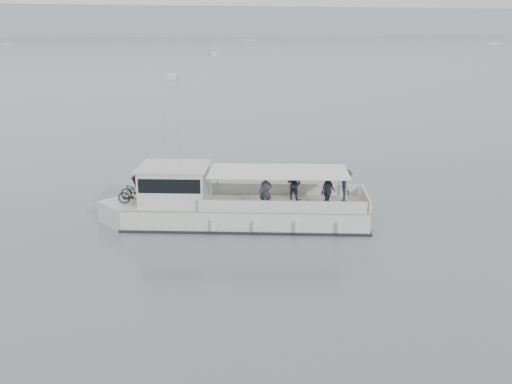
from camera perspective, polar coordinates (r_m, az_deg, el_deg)
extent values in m
plane|color=slate|center=(27.81, 7.94, -3.78)|extent=(1400.00, 1400.00, 0.00)
cube|color=#939EA8|center=(583.95, -15.50, 16.10)|extent=(1400.00, 90.00, 28.00)
cube|color=silver|center=(28.29, -0.97, -2.33)|extent=(12.16, 6.69, 1.28)
cube|color=silver|center=(29.22, -12.59, -2.12)|extent=(3.03, 3.03, 1.28)
cube|color=beige|center=(28.09, -0.98, -1.10)|extent=(12.16, 6.69, 0.06)
cube|color=black|center=(28.41, -0.97, -3.08)|extent=(12.39, 6.87, 0.18)
cube|color=silver|center=(29.41, 2.63, 0.28)|extent=(7.48, 2.57, 0.59)
cube|color=silver|center=(26.51, 2.64, -1.51)|extent=(7.48, 2.57, 0.59)
cube|color=silver|center=(28.27, 10.91, -0.66)|extent=(1.08, 3.01, 0.59)
cube|color=silver|center=(28.27, -8.16, 0.71)|extent=(3.82, 3.50, 1.77)
cube|color=black|center=(28.55, -11.17, 1.03)|extent=(1.30, 2.50, 1.14)
cube|color=black|center=(28.19, -8.18, 1.29)|extent=(3.64, 3.48, 0.69)
cube|color=silver|center=(28.03, -8.23, 2.55)|extent=(4.06, 3.75, 0.10)
cube|color=white|center=(27.60, 2.26, 2.07)|extent=(7.26, 4.90, 0.08)
cylinder|color=silver|center=(26.68, -4.53, -0.27)|extent=(0.07, 0.07, 1.62)
cylinder|color=silver|center=(29.31, -3.89, 1.25)|extent=(0.07, 0.07, 1.62)
cylinder|color=silver|center=(26.67, 8.99, -0.43)|extent=(0.07, 0.07, 1.62)
cylinder|color=silver|center=(29.30, 8.41, 1.11)|extent=(0.07, 0.07, 1.62)
cylinder|color=silver|center=(28.73, -9.18, 5.44)|extent=(0.04, 0.04, 2.55)
cylinder|color=silver|center=(27.07, -7.77, 4.42)|extent=(0.04, 0.04, 2.16)
cylinder|color=silver|center=(26.77, -4.35, -3.36)|extent=(0.30, 0.30, 0.49)
cylinder|color=silver|center=(26.62, -0.14, -3.43)|extent=(0.30, 0.30, 0.49)
cylinder|color=silver|center=(26.60, 4.09, -3.48)|extent=(0.30, 0.30, 0.49)
cylinder|color=silver|center=(26.74, 8.31, -3.51)|extent=(0.30, 0.30, 0.49)
imported|color=black|center=(29.17, -11.78, 0.12)|extent=(1.78, 1.09, 0.88)
imported|color=black|center=(28.44, -12.15, -0.27)|extent=(1.61, 0.91, 0.93)
imported|color=#292B37|center=(26.97, 0.98, -0.01)|extent=(0.71, 0.61, 1.65)
imported|color=#292B37|center=(28.48, 3.83, 0.84)|extent=(0.99, 1.02, 1.65)
imported|color=#292B37|center=(27.34, 7.18, 0.09)|extent=(1.03, 0.87, 1.65)
imported|color=#292B37|center=(28.38, 9.00, 0.61)|extent=(0.88, 1.19, 1.65)
cube|color=silver|center=(206.61, -4.38, 13.63)|extent=(1.89, 5.65, 0.75)
cube|color=silver|center=(206.60, -4.38, 13.72)|extent=(1.61, 1.99, 0.45)
cylinder|color=silver|center=(206.49, -4.40, 14.57)|extent=(0.08, 0.08, 6.19)
cube|color=silver|center=(111.84, -8.29, 11.36)|extent=(3.12, 5.62, 0.75)
cube|color=silver|center=(111.81, -8.30, 11.52)|extent=(1.96, 2.21, 0.45)
cylinder|color=silver|center=(111.62, -8.36, 13.02)|extent=(0.08, 0.08, 5.89)
cube|color=silver|center=(344.05, -23.56, 13.39)|extent=(3.66, 5.92, 0.75)
cube|color=silver|center=(344.04, -23.57, 13.44)|extent=(2.17, 2.40, 0.45)
cylinder|color=silver|center=(343.97, -23.62, 13.95)|extent=(0.08, 0.08, 6.21)
cube|color=silver|center=(410.54, -0.52, 14.93)|extent=(5.84, 4.15, 0.75)
cube|color=silver|center=(410.53, -0.52, 14.98)|extent=(2.47, 2.30, 0.45)
cube|color=silver|center=(357.44, 22.71, 13.54)|extent=(8.47, 4.77, 0.75)
cube|color=silver|center=(357.43, 22.72, 13.59)|extent=(3.35, 2.97, 0.45)
cylinder|color=silver|center=(357.35, 22.79, 14.29)|extent=(0.08, 0.08, 8.88)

